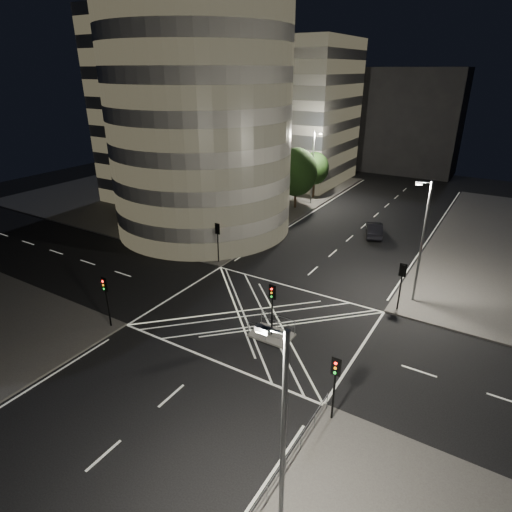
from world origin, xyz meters
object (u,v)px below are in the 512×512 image
Objects in this scene: traffic_signal_nl at (106,293)px; street_lamp_left_far at (313,165)px; street_lamp_right_near at (282,438)px; street_lamp_left_near at (241,196)px; traffic_signal_nr at (335,377)px; traffic_signal_island at (272,301)px; sedan at (374,229)px; central_island at (272,335)px; traffic_signal_fr at (402,278)px; traffic_signal_fl at (218,235)px; street_lamp_right_far at (422,239)px.

traffic_signal_nl is 0.40× the size of street_lamp_left_far.
street_lamp_left_near is at bearing 125.97° from street_lamp_right_near.
street_lamp_right_near reaches higher than traffic_signal_nr.
street_lamp_right_near reaches higher than traffic_signal_island.
street_lamp_left_far is (-18.24, 36.80, 2.63)m from traffic_signal_nr.
street_lamp_left_near is 1.00× the size of street_lamp_right_near.
traffic_signal_nr is at bearing -63.64° from street_lamp_left_far.
street_lamp_right_near is at bearing -59.25° from traffic_signal_island.
street_lamp_left_far is at bearing -53.95° from sedan.
sedan is at bearing 89.86° from central_island.
traffic_signal_fr is 0.40× the size of street_lamp_left_far.
traffic_signal_island is at bearing 26.14° from traffic_signal_nl.
street_lamp_left_far is (-11.44, 31.50, 5.47)m from central_island.
central_island is at bearing 26.14° from traffic_signal_nl.
traffic_signal_nl is (-10.80, -5.30, 2.84)m from central_island.
traffic_signal_nr is at bearing -37.93° from traffic_signal_island.
traffic_signal_fl is 18.98m from sedan.
street_lamp_left_far is at bearing 116.36° from traffic_signal_nr.
street_lamp_right_far reaches higher than central_island.
street_lamp_right_near is at bearing -90.00° from street_lamp_right_far.
sedan is at bearing 54.85° from traffic_signal_fl.
street_lamp_left_far is at bearing 109.95° from traffic_signal_island.
street_lamp_left_near is at bearing 96.97° from traffic_signal_fl.
street_lamp_right_far reaches higher than traffic_signal_nl.
street_lamp_right_far is at bearing 6.88° from traffic_signal_fl.
traffic_signal_nl is 0.82× the size of sedan.
traffic_signal_nl is 0.40× the size of street_lamp_right_near.
traffic_signal_fr is 0.40× the size of street_lamp_right_far.
central_island is 9.08m from traffic_signal_nr.
traffic_signal_nr is 1.00× the size of traffic_signal_island.
traffic_signal_nl is at bearing -88.06° from street_lamp_left_near.
traffic_signal_fl is 13.60m from traffic_signal_nl.
traffic_signal_nr is (0.00, -13.60, 0.00)m from traffic_signal_fr.
traffic_signal_fr is at bearing 50.67° from traffic_signal_island.
traffic_signal_fr and traffic_signal_island have the same top height.
street_lamp_left_far is at bearing 113.21° from street_lamp_right_near.
traffic_signal_nl is (0.00, -13.60, 0.00)m from traffic_signal_fl.
street_lamp_left_far is at bearing 128.17° from traffic_signal_fr.
street_lamp_right_near is at bearing 81.65° from sedan.
traffic_signal_fr is 0.40× the size of street_lamp_right_near.
street_lamp_left_near is (-11.44, 13.50, 2.63)m from traffic_signal_island.
traffic_signal_fr is (17.60, 13.60, 0.00)m from traffic_signal_nl.
street_lamp_right_far is at bearing -9.03° from street_lamp_left_near.
traffic_signal_island reaches higher than central_island.
traffic_signal_fl is at bearing -173.12° from street_lamp_right_far.
central_island is at bearing -70.05° from street_lamp_left_far.
traffic_signal_island is 33.61m from street_lamp_left_far.
street_lamp_left_far is at bearing 131.94° from street_lamp_right_far.
sedan is at bearing 119.16° from street_lamp_right_far.
sedan is (11.49, 10.22, -4.74)m from street_lamp_left_near.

